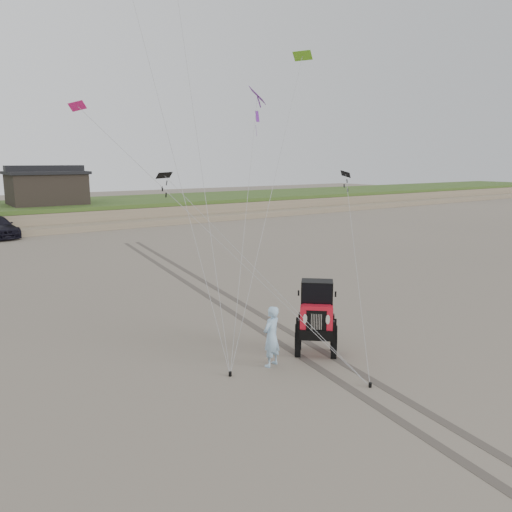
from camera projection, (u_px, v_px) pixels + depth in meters
The scene contains 9 objects.
ground at pixel (305, 373), 13.10m from camera, with size 160.00×160.00×0.00m, color #6B6054.
dune_ridge at pixel (23, 215), 43.12m from camera, with size 160.00×14.25×1.73m.
cabin at pixel (46, 187), 43.39m from camera, with size 6.40×5.40×3.35m.
jeep at pixel (316, 326), 14.19m from camera, with size 1.98×4.59×1.71m, color red, non-canonical shape.
man at pixel (271, 336), 13.40m from camera, with size 0.61×0.40×1.67m, color #97CAE9.
kite_flock at pixel (231, 66), 19.65m from camera, with size 9.80×7.17×10.36m.
stake_main at pixel (230, 374), 12.88m from camera, with size 0.08×0.08×0.12m, color black.
stake_aux at pixel (370, 385), 12.25m from camera, with size 0.08×0.08×0.12m, color black.
tire_tracks at pixel (216, 295), 20.66m from camera, with size 5.22×29.74×0.01m.
Camera 1 is at (-8.11, -9.32, 5.49)m, focal length 35.00 mm.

